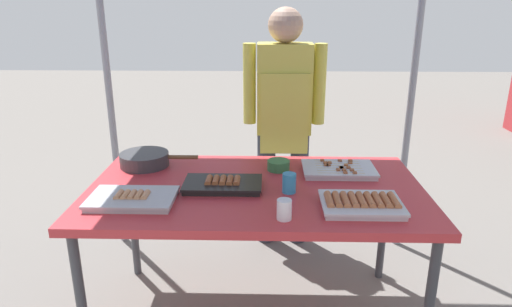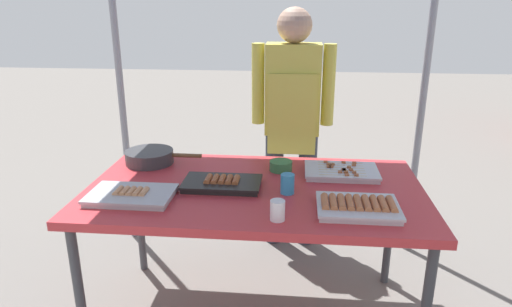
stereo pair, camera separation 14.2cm
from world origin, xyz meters
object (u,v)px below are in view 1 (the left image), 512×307
Objects in this scene: tray_spring_rolls at (361,203)px; tray_meat_skewers at (339,170)px; tray_pork_links at (132,199)px; vendor_woman at (284,112)px; cooking_wok at (145,159)px; stall_table at (256,196)px; drink_cup_near_edge at (284,210)px; tray_grilled_sausages at (223,184)px; drink_cup_by_wok at (289,183)px; condiment_bowl at (278,165)px.

tray_meat_skewers is at bearing 94.57° from tray_spring_rolls.
tray_pork_links is 1.25m from vendor_woman.
cooking_wok is 0.27× the size of vendor_woman.
stall_table is 1.02× the size of vendor_woman.
drink_cup_near_edge is at bearing -119.27° from tray_meat_skewers.
cooking_wok is (-0.60, 0.28, 0.09)m from stall_table.
tray_spring_rolls reaches higher than tray_grilled_sausages.
drink_cup_near_edge is at bearing -40.16° from cooking_wok.
tray_grilled_sausages is 0.24× the size of vendor_woman.
tray_grilled_sausages is at bearing 172.01° from drink_cup_by_wok.
drink_cup_by_wok is at bearing -135.81° from tray_meat_skewers.
vendor_woman reaches higher than drink_cup_by_wok.
tray_pork_links is 1.09× the size of tray_spring_rolls.
tray_pork_links is 0.68m from drink_cup_near_edge.
drink_cup_near_edge reaches higher than tray_pork_links.
vendor_woman is (0.70, 1.02, 0.16)m from tray_pork_links.
tray_pork_links is at bearing 178.10° from tray_spring_rolls.
tray_meat_skewers is at bearing 24.66° from stall_table.
cooking_wok reaches higher than tray_meat_skewers.
tray_pork_links is 4.06× the size of drink_cup_by_wok.
drink_cup_by_wok is (0.70, 0.13, 0.03)m from tray_pork_links.
drink_cup_near_edge is 0.28m from drink_cup_by_wok.
tray_pork_links is at bearing -169.39° from drink_cup_by_wok.
tray_meat_skewers is at bearing 20.48° from tray_grilled_sausages.
cooking_wok reaches higher than tray_grilled_sausages.
vendor_woman reaches higher than cooking_wok.
tray_meat_skewers is 0.31m from condiment_bowl.
cooking_wok reaches higher than condiment_bowl.
drink_cup_by_wok is (0.16, -0.07, 0.10)m from stall_table.
condiment_bowl is at bearing 33.08° from tray_pork_links.
vendor_woman reaches higher than tray_spring_rolls.
stall_table is at bearing 19.99° from tray_pork_links.
tray_grilled_sausages is 1.00× the size of tray_meat_skewers.
tray_spring_rolls is at bearing -18.65° from tray_grilled_sausages.
vendor_woman is (0.76, 0.55, 0.13)m from cooking_wok.
tray_meat_skewers is at bearing 112.88° from vendor_woman.
drink_cup_near_edge is (-0.30, -0.54, 0.03)m from tray_meat_skewers.
vendor_woman is (0.00, 0.89, 0.13)m from drink_cup_by_wok.
drink_cup_by_wok reaches higher than drink_cup_near_edge.
tray_pork_links is at bearing -157.91° from tray_meat_skewers.
tray_spring_rolls is (1.00, -0.03, 0.00)m from tray_pork_links.
tray_pork_links is (-0.96, -0.39, 0.00)m from tray_meat_skewers.
tray_meat_skewers is at bearing 22.09° from tray_pork_links.
cooking_wok is 4.94× the size of drink_cup_near_edge.
drink_cup_near_edge reaches higher than stall_table.
tray_spring_rolls is at bearing -26.56° from stall_table.
drink_cup_by_wok is 0.90m from vendor_woman.
tray_grilled_sausages is 0.62m from tray_meat_skewers.
vendor_woman is at bearing 35.76° from cooking_wok.
tray_pork_links is (-0.54, -0.20, 0.07)m from stall_table.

